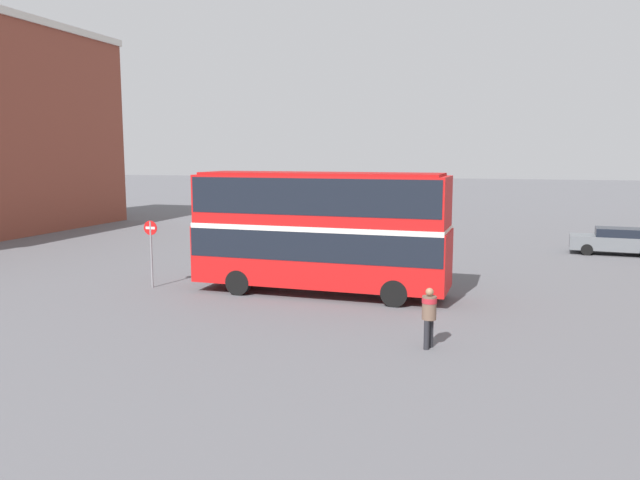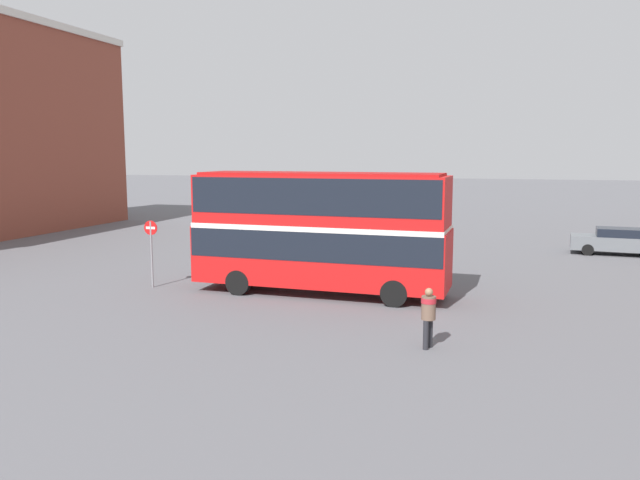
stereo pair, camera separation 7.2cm
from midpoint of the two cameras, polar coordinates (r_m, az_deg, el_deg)
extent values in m
plane|color=#5B5B60|center=(24.45, 2.68, -5.14)|extent=(240.00, 240.00, 0.00)
cube|color=red|center=(24.51, 0.08, -1.41)|extent=(10.08, 2.82, 2.25)
cube|color=red|center=(24.26, 0.09, 3.57)|extent=(9.93, 2.73, 2.02)
cube|color=black|center=(24.44, 0.08, -0.23)|extent=(9.98, 2.84, 1.11)
cube|color=black|center=(24.24, 0.09, 4.15)|extent=(9.78, 2.76, 1.37)
cube|color=silver|center=(24.35, 0.08, 1.28)|extent=(9.98, 2.84, 0.20)
cube|color=#A91111|center=(24.20, 0.09, 6.08)|extent=(9.47, 2.54, 0.10)
cylinder|color=black|center=(25.04, 7.92, -3.73)|extent=(1.00, 0.32, 1.00)
cylinder|color=black|center=(22.82, 6.88, -4.85)|extent=(1.00, 0.32, 1.00)
cylinder|color=black|center=(26.81, -5.28, -2.92)|extent=(1.00, 0.32, 1.00)
cylinder|color=black|center=(24.75, -7.40, -3.86)|extent=(1.00, 0.32, 1.00)
cylinder|color=#232328|center=(18.09, 9.77, -8.55)|extent=(0.16, 0.16, 0.85)
cylinder|color=#232328|center=(18.33, 10.13, -8.35)|extent=(0.16, 0.16, 0.85)
cylinder|color=brown|center=(18.01, 10.01, -6.13)|extent=(0.51, 0.51, 0.67)
cylinder|color=#B2232D|center=(17.96, 10.02, -5.46)|extent=(0.54, 0.54, 0.15)
sphere|color=#936B4C|center=(17.91, 10.04, -4.71)|extent=(0.23, 0.23, 0.23)
cube|color=slate|center=(37.92, 25.49, -0.26)|extent=(4.79, 2.17, 0.75)
cube|color=black|center=(37.87, 25.83, 0.63)|extent=(2.55, 1.82, 0.45)
cylinder|color=black|center=(37.06, 23.33, -0.82)|extent=(0.64, 0.27, 0.62)
cylinder|color=black|center=(38.70, 23.24, -0.47)|extent=(0.64, 0.27, 0.62)
cylinder|color=gray|center=(26.66, -15.06, -1.29)|extent=(0.08, 0.08, 2.76)
cylinder|color=red|center=(26.51, -15.15, 1.08)|extent=(0.60, 0.03, 0.60)
cube|color=white|center=(26.51, -15.15, 1.08)|extent=(0.42, 0.04, 0.10)
camera|label=1|loc=(0.04, -89.92, 0.01)|focal=35.00mm
camera|label=2|loc=(0.04, 90.08, -0.01)|focal=35.00mm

